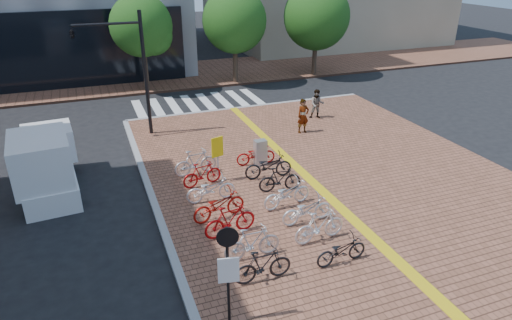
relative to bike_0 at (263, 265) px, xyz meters
name	(u,v)px	position (x,y,z in m)	size (l,w,h in m)	color
ground	(288,223)	(1.94, 2.57, -0.64)	(120.00, 120.00, 0.00)	black
sidewalk	(472,295)	(4.94, -2.43, -0.56)	(14.00, 34.00, 0.15)	brown
tactile_strip	(442,302)	(3.94, -2.43, -0.48)	(0.40, 34.00, 0.01)	gold
kerb_north	(249,107)	(4.94, 14.57, -0.56)	(14.00, 0.25, 0.15)	gray
far_sidewalk	(168,76)	(1.94, 23.57, -0.56)	(70.00, 8.00, 0.15)	brown
crosswalk	(199,103)	(2.44, 16.57, -0.63)	(7.50, 4.00, 0.01)	silver
street_trees	(250,22)	(6.98, 20.03, 3.46)	(16.20, 4.60, 6.35)	#38281E
bike_0	(263,265)	(0.00, 0.00, 0.00)	(0.46, 1.62, 0.98)	black
bike_1	(252,243)	(0.08, 1.05, 0.02)	(0.48, 1.69, 1.02)	silver
bike_2	(230,220)	(-0.14, 2.42, 0.03)	(0.49, 1.73, 1.04)	#A60B0E
bike_3	(219,205)	(-0.19, 3.47, 0.00)	(0.65, 1.88, 0.99)	#A1110B
bike_4	(211,189)	(-0.12, 4.71, -0.02)	(0.62, 1.78, 0.93)	silver
bike_5	(202,174)	(-0.10, 5.97, -0.01)	(0.45, 1.58, 0.95)	#A30B0D
bike_6	(196,162)	(-0.11, 6.97, 0.04)	(0.50, 1.76, 1.06)	#BCBCC1
bike_7	(341,250)	(2.36, -0.07, -0.07)	(0.55, 1.59, 0.84)	black
bike_8	(320,226)	(2.30, 1.13, 0.03)	(0.49, 1.73, 1.04)	white
bike_9	(307,210)	(2.41, 2.22, -0.02)	(0.62, 1.78, 0.93)	silver
bike_10	(287,194)	(2.24, 3.41, 0.00)	(0.65, 1.85, 0.97)	silver
bike_11	(280,179)	(2.46, 4.51, -0.01)	(0.45, 1.60, 0.96)	black
bike_12	(268,166)	(2.48, 5.70, 0.01)	(0.66, 1.89, 0.99)	black
bike_13	(256,155)	(2.46, 7.03, -0.05)	(0.58, 1.65, 0.87)	#AA0C0C
pedestrian_a	(303,116)	(5.94, 9.69, 0.36)	(0.62, 0.41, 1.70)	gray
pedestrian_b	(317,104)	(7.58, 11.34, 0.30)	(0.76, 0.59, 1.57)	#505766
utility_box	(260,152)	(2.64, 6.95, 0.05)	(0.49, 0.36, 1.08)	#AEADB2
yellow_sign	(218,151)	(0.58, 6.12, 0.77)	(0.49, 0.18, 1.82)	#B7B7BC
notice_sign	(228,265)	(-1.31, -1.16, 1.21)	(0.49, 0.16, 2.69)	black
traffic_light_pole	(113,53)	(-2.39, 12.25, 3.51)	(3.11, 1.20, 5.80)	black
box_truck	(46,164)	(-5.51, 7.74, 0.53)	(2.19, 4.42, 2.48)	white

